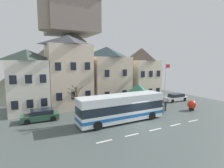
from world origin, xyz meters
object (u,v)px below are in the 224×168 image
townhouse_01 (69,72)px  bus_shelter (138,89)px  hilltop_castle (72,58)px  pedestrian_00 (162,108)px  townhouse_00 (28,81)px  parked_car_02 (147,101)px  public_bench (117,104)px  parked_car_01 (176,97)px  townhouse_02 (107,75)px  parked_car_00 (41,115)px  harbour_buoy (192,105)px  townhouse_03 (141,74)px  pedestrian_02 (165,105)px  pedestrian_03 (139,107)px  pedestrian_01 (154,106)px  bare_tree_01 (77,104)px  transit_bus (122,108)px  flagpole (166,81)px

townhouse_01 → bus_shelter: size_ratio=2.93×
hilltop_castle → pedestrian_00: bearing=-80.5°
townhouse_01 → townhouse_00: bearing=-179.3°
parked_car_02 → public_bench: size_ratio=2.69×
parked_car_01 → pedestrian_00: (-8.15, -5.13, 0.19)m
public_bench → parked_car_01: bearing=-5.5°
townhouse_02 → parked_car_02: 8.30m
hilltop_castle → pedestrian_00: hilltop_castle is taller
townhouse_01 → townhouse_02: 7.01m
hilltop_castle → townhouse_02: bearing=-85.0°
townhouse_01 → parked_car_00: townhouse_01 is taller
harbour_buoy → parked_car_01: bearing=63.5°
townhouse_03 → parked_car_01: 7.69m
pedestrian_02 → pedestrian_03: 4.05m
parked_car_02 → pedestrian_01: 4.25m
townhouse_03 → harbour_buoy: (1.39, -10.49, -4.05)m
pedestrian_00 → harbour_buoy: 5.38m
parked_car_01 → pedestrian_03: (-10.32, -2.73, 0.16)m
parked_car_00 → pedestrian_02: 17.04m
parked_car_02 → bare_tree_01: bare_tree_01 is taller
townhouse_01 → parked_car_01: size_ratio=2.44×
parked_car_02 → pedestrian_01: pedestrian_01 is taller
transit_bus → parked_car_02: (7.92, 5.10, -1.02)m
townhouse_01 → pedestrian_02: (11.76, -8.83, -4.76)m
parked_car_01 → public_bench: 11.69m
transit_bus → pedestrian_01: transit_bus is taller
parked_car_01 → pedestrian_03: bearing=16.7°
parked_car_01 → pedestrian_00: bearing=34.0°
public_bench → parked_car_02: bearing=-10.8°
townhouse_02 → flagpole: townhouse_02 is taller
townhouse_02 → parked_car_01: 13.26m
flagpole → parked_car_02: bearing=151.1°
transit_bus → pedestrian_00: transit_bus is taller
townhouse_00 → hilltop_castle: (11.23, 18.18, 3.69)m
bus_shelter → parked_car_02: (2.80, 1.31, -2.46)m
townhouse_00 → parked_car_01: townhouse_00 is taller
townhouse_01 → harbour_buoy: size_ratio=7.41×
parked_car_00 → parked_car_02: 16.50m
townhouse_03 → harbour_buoy: size_ratio=6.48×
townhouse_02 → harbour_buoy: townhouse_02 is taller
pedestrian_00 → pedestrian_03: bearing=132.1°
townhouse_02 → pedestrian_01: size_ratio=5.79×
townhouse_00 → pedestrian_02: (17.58, -8.75, -3.60)m
pedestrian_01 → bare_tree_01: size_ratio=0.37×
townhouse_02 → hilltop_castle: size_ratio=0.25×
pedestrian_00 → public_bench: (-3.49, 6.26, -0.39)m
parked_car_01 → pedestrian_02: size_ratio=2.92×
townhouse_03 → flagpole: bearing=-87.7°
pedestrian_03 → flagpole: bearing=12.6°
bus_shelter → flagpole: flagpole is taller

